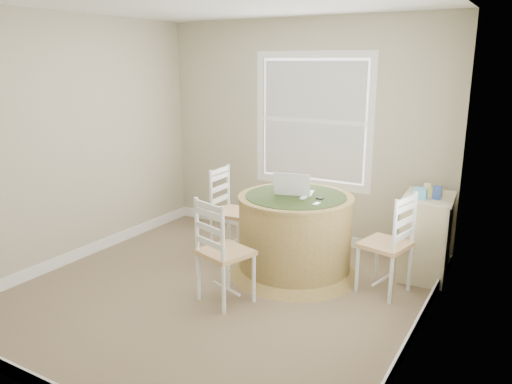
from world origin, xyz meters
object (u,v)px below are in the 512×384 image
Objects in this scene: round_table at (295,232)px; chair_right at (385,244)px; chair_left at (233,212)px; chair_near at (226,252)px; laptop at (294,191)px; corner_chest at (425,236)px.

chair_right is (0.91, 0.04, 0.03)m from round_table.
chair_left and chair_near have the same top height.
laptop is 1.39m from corner_chest.
chair_left reaches higher than corner_chest.
chair_left is at bearing -42.94° from chair_near.
chair_near reaches higher than round_table.
chair_left is 0.92m from laptop.
laptop reaches higher than chair_left.
chair_near is 2.22× the size of laptop.
chair_left reaches higher than round_table.
corner_chest is (2.02, 0.41, -0.05)m from chair_left.
round_table is 1.40× the size of chair_right.
round_table is 0.89m from chair_left.
round_table is at bearing -104.78° from chair_left.
chair_near is 2.04m from corner_chest.
chair_near is (-0.27, -0.87, 0.03)m from round_table.
round_table is at bearing 116.85° from laptop.
round_table is 1.58× the size of corner_chest.
chair_right is 0.62m from corner_chest.
round_table is 1.40× the size of chair_near.
chair_left is 2.22× the size of laptop.
chair_right is (1.77, -0.15, 0.00)m from chair_left.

